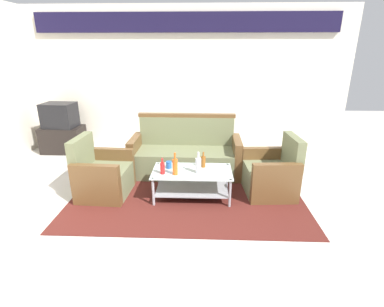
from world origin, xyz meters
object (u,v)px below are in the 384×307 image
Objects in this scene: coffee_table at (192,180)px; bottle_brown at (203,161)px; bottle_orange at (175,166)px; tv_stand at (63,139)px; bottle_red at (163,168)px; armchair_left at (103,176)px; television at (60,115)px; couch at (186,155)px; armchair_right at (271,175)px; bottle_clear at (198,165)px; cup at (169,165)px.

coffee_table is 4.88× the size of bottle_brown.
bottle_orange is 0.39× the size of tv_stand.
coffee_table is 0.47m from bottle_red.
television is at bearing -139.06° from armchair_left.
couch reaches higher than armchair_right.
bottle_red is (-0.25, -0.98, 0.18)m from couch.
bottle_clear is 0.48m from bottle_red.
couch is at bearing 58.06° from armchair_right.
bottle_red is at bearing -173.62° from bottle_clear.
couch is 18.09× the size of cup.
armchair_left reaches higher than bottle_red.
armchair_right is 1.01m from bottle_brown.
couch is at bearing 128.06° from armchair_left.
bottle_clear is at bearing 6.38° from bottle_red.
bottle_orange is 3.09× the size of cup.
armchair_right is at bearing 95.98° from armchair_left.
armchair_left is 8.50× the size of cup.
bottle_clear is (0.09, -0.06, 0.25)m from coffee_table.
armchair_right is at bearing 4.01° from cup.
tv_stand is at bearing -139.01° from armchair_left.
armchair_left is at bearing -51.85° from tv_stand.
coffee_table is at bearing 90.44° from armchair_left.
armchair_right is at bearing 161.15° from television.
armchair_left is 2.29m from tv_stand.
television is at bearing 141.27° from bottle_orange.
armchair_right is at bearing 152.88° from couch.
couch is at bearing 76.09° from cup.
armchair_left and armchair_right have the same top height.
armchair_right reaches higher than bottle_brown.
tv_stand is (-1.42, 1.80, -0.03)m from armchair_left.
bottle_clear is at bearing 104.37° from couch.
bottle_red is (-1.54, -0.30, 0.21)m from armchair_right.
bottle_clear is 2.98× the size of cup.
couch is 6.06× the size of bottle_clear.
couch is 0.80m from bottle_brown.
armchair_left is 2.75× the size of bottle_orange.
bottle_orange is at bearing 145.91° from television.
coffee_table is at bearing 30.46° from bottle_orange.
cup is at bearing 147.82° from television.
television is (-3.85, 1.67, 0.47)m from armchair_right.
bottle_clear is 1.33× the size of bottle_red.
armchair_left is 2.43m from armchair_right.
cup is 0.16× the size of television.
bottle_brown is at bearing 112.82° from couch.
couch is 5.86× the size of bottle_orange.
bottle_clear is at bearing -19.09° from cup.
armchair_right is 3.80× the size of bottle_red.
couch reaches higher than bottle_brown.
armchair_left is at bearing 175.23° from bottle_clear.
armchair_left reaches higher than coffee_table.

